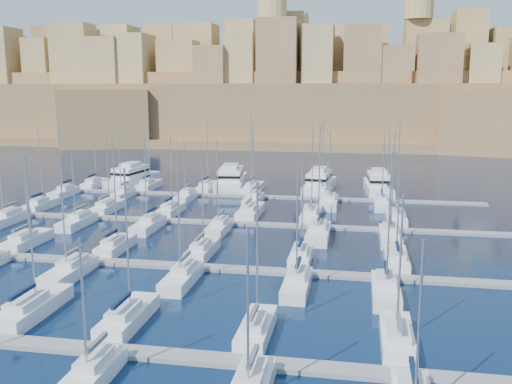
% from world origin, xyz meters
% --- Properties ---
extents(ground, '(600.00, 600.00, 0.00)m').
position_xyz_m(ground, '(0.00, 0.00, 0.00)').
color(ground, black).
rests_on(ground, ground).
extents(pontoon_near, '(84.00, 2.00, 0.40)m').
position_xyz_m(pontoon_near, '(0.00, -34.00, 0.20)').
color(pontoon_near, slate).
rests_on(pontoon_near, ground).
extents(pontoon_mid_near, '(84.00, 2.00, 0.40)m').
position_xyz_m(pontoon_mid_near, '(0.00, -12.00, 0.20)').
color(pontoon_mid_near, slate).
rests_on(pontoon_mid_near, ground).
extents(pontoon_mid_far, '(84.00, 2.00, 0.40)m').
position_xyz_m(pontoon_mid_far, '(0.00, 10.00, 0.20)').
color(pontoon_mid_far, slate).
rests_on(pontoon_mid_far, ground).
extents(pontoon_far, '(84.00, 2.00, 0.40)m').
position_xyz_m(pontoon_far, '(0.00, 32.00, 0.20)').
color(pontoon_far, slate).
rests_on(pontoon_far, ground).
extents(sailboat_2, '(2.99, 9.98, 15.22)m').
position_xyz_m(sailboat_2, '(-10.69, -28.13, 0.76)').
color(sailboat_2, white).
rests_on(sailboat_2, ground).
extents(sailboat_3, '(2.75, 9.16, 14.47)m').
position_xyz_m(sailboat_3, '(-1.07, -28.54, 0.75)').
color(sailboat_3, white).
rests_on(sailboat_3, ground).
extents(sailboat_4, '(2.47, 8.24, 13.69)m').
position_xyz_m(sailboat_4, '(10.73, -28.99, 0.74)').
color(sailboat_4, white).
rests_on(sailboat_4, ground).
extents(sailboat_5, '(2.61, 8.71, 13.04)m').
position_xyz_m(sailboat_5, '(22.46, -28.76, 0.73)').
color(sailboat_5, white).
rests_on(sailboat_5, ground).
extents(sailboat_9, '(2.40, 8.01, 11.35)m').
position_xyz_m(sailboat_9, '(0.44, -38.90, 0.71)').
color(sailboat_9, white).
rests_on(sailboat_9, ground).
extents(sailboat_13, '(2.71, 9.03, 12.59)m').
position_xyz_m(sailboat_13, '(-24.58, -6.60, 0.73)').
color(sailboat_13, white).
rests_on(sailboat_13, ground).
extents(sailboat_14, '(2.52, 8.40, 14.64)m').
position_xyz_m(sailboat_14, '(-11.80, -6.91, 0.75)').
color(sailboat_14, white).
rests_on(sailboat_14, ground).
extents(sailboat_15, '(2.59, 8.62, 12.31)m').
position_xyz_m(sailboat_15, '(-0.19, -6.80, 0.72)').
color(sailboat_15, white).
rests_on(sailboat_15, ground).
extents(sailboat_16, '(2.51, 8.38, 13.45)m').
position_xyz_m(sailboat_16, '(12.36, -6.92, 0.73)').
color(sailboat_16, white).
rests_on(sailboat_16, ground).
extents(sailboat_17, '(2.69, 8.97, 12.76)m').
position_xyz_m(sailboat_17, '(23.72, -6.63, 0.73)').
color(sailboat_17, white).
rests_on(sailboat_17, ground).
extents(sailboat_20, '(2.80, 9.32, 13.85)m').
position_xyz_m(sailboat_20, '(-12.61, -17.54, 0.74)').
color(sailboat_20, white).
rests_on(sailboat_20, ground).
extents(sailboat_21, '(2.64, 8.81, 13.68)m').
position_xyz_m(sailboat_21, '(0.45, -17.30, 0.74)').
color(sailboat_21, white).
rests_on(sailboat_21, ground).
extents(sailboat_22, '(2.59, 8.65, 12.75)m').
position_xyz_m(sailboat_22, '(12.94, -17.21, 0.73)').
color(sailboat_22, white).
rests_on(sailboat_22, ground).
extents(sailboat_23, '(2.75, 9.16, 15.23)m').
position_xyz_m(sailboat_23, '(22.03, -17.47, 0.76)').
color(sailboat_23, white).
rests_on(sailboat_23, ground).
extents(sailboat_24, '(2.56, 8.52, 14.14)m').
position_xyz_m(sailboat_24, '(-35.34, 15.15, 0.74)').
color(sailboat_24, white).
rests_on(sailboat_24, ground).
extents(sailboat_25, '(2.73, 9.11, 13.59)m').
position_xyz_m(sailboat_25, '(-23.08, 15.44, 0.74)').
color(sailboat_25, white).
rests_on(sailboat_25, ground).
extents(sailboat_26, '(2.66, 8.87, 13.62)m').
position_xyz_m(sailboat_26, '(-11.75, 15.32, 0.74)').
color(sailboat_26, white).
rests_on(sailboat_26, ground).
extents(sailboat_27, '(3.16, 10.53, 17.52)m').
position_xyz_m(sailboat_27, '(1.60, 16.14, 0.78)').
color(sailboat_27, white).
rests_on(sailboat_27, ground).
extents(sailboat_28, '(2.93, 9.76, 15.41)m').
position_xyz_m(sailboat_28, '(11.67, 15.76, 0.76)').
color(sailboat_28, white).
rests_on(sailboat_28, ground).
extents(sailboat_29, '(2.96, 9.88, 16.01)m').
position_xyz_m(sailboat_29, '(25.01, 15.82, 0.77)').
color(sailboat_29, white).
rests_on(sailboat_29, ground).
extents(sailboat_30, '(2.96, 9.85, 16.55)m').
position_xyz_m(sailboat_30, '(-34.93, 4.19, 0.77)').
color(sailboat_30, white).
rests_on(sailboat_30, ground).
extents(sailboat_31, '(2.68, 8.92, 13.09)m').
position_xyz_m(sailboat_31, '(-23.15, 4.65, 0.73)').
color(sailboat_31, white).
rests_on(sailboat_31, ground).
extents(sailboat_32, '(2.72, 9.06, 14.01)m').
position_xyz_m(sailboat_32, '(-11.67, 4.59, 0.74)').
color(sailboat_32, white).
rests_on(sailboat_32, ground).
extents(sailboat_33, '(2.53, 8.44, 14.00)m').
position_xyz_m(sailboat_33, '(-0.91, 4.89, 0.74)').
color(sailboat_33, white).
rests_on(sailboat_33, ground).
extents(sailboat_34, '(3.03, 10.09, 16.28)m').
position_xyz_m(sailboat_34, '(13.67, 4.08, 0.77)').
color(sailboat_34, white).
rests_on(sailboat_34, ground).
extents(sailboat_35, '(2.84, 9.46, 15.57)m').
position_xyz_m(sailboat_35, '(23.55, 4.39, 0.76)').
color(sailboat_35, white).
rests_on(sailboat_35, ground).
extents(sailboat_36, '(2.64, 8.82, 13.70)m').
position_xyz_m(sailboat_36, '(-36.00, 37.30, 0.74)').
color(sailboat_36, white).
rests_on(sailboat_36, ground).
extents(sailboat_37, '(2.77, 9.23, 13.10)m').
position_xyz_m(sailboat_37, '(-24.03, 37.50, 0.74)').
color(sailboat_37, white).
rests_on(sailboat_37, ground).
extents(sailboat_38, '(2.76, 9.19, 15.33)m').
position_xyz_m(sailboat_38, '(-11.43, 37.48, 0.76)').
color(sailboat_38, white).
rests_on(sailboat_38, ground).
extents(sailboat_39, '(3.04, 10.14, 14.86)m').
position_xyz_m(sailboat_39, '(-2.00, 37.94, 0.76)').
color(sailboat_39, white).
rests_on(sailboat_39, ground).
extents(sailboat_40, '(3.03, 10.10, 15.25)m').
position_xyz_m(sailboat_40, '(11.91, 37.93, 0.76)').
color(sailboat_40, white).
rests_on(sailboat_40, ground).
extents(sailboat_41, '(2.55, 8.49, 13.89)m').
position_xyz_m(sailboat_41, '(24.62, 37.14, 0.74)').
color(sailboat_41, white).
rests_on(sailboat_41, ground).
extents(sailboat_42, '(2.58, 8.60, 13.77)m').
position_xyz_m(sailboat_42, '(-37.36, 26.81, 0.74)').
color(sailboat_42, white).
rests_on(sailboat_42, ground).
extents(sailboat_43, '(2.47, 8.24, 13.90)m').
position_xyz_m(sailboat_43, '(-25.40, 26.99, 0.74)').
color(sailboat_43, white).
rests_on(sailboat_43, ground).
extents(sailboat_44, '(2.42, 8.05, 11.84)m').
position_xyz_m(sailboat_44, '(-12.77, 27.08, 0.72)').
color(sailboat_44, white).
rests_on(sailboat_44, ground).
extents(sailboat_45, '(2.70, 9.01, 12.83)m').
position_xyz_m(sailboat_45, '(0.22, 26.61, 0.73)').
color(sailboat_45, white).
rests_on(sailboat_45, ground).
extents(sailboat_46, '(2.98, 9.93, 13.67)m').
position_xyz_m(sailboat_46, '(13.99, 26.16, 0.75)').
color(sailboat_46, white).
rests_on(sailboat_46, ground).
extents(sailboat_47, '(2.65, 8.82, 13.76)m').
position_xyz_m(sailboat_47, '(23.18, 26.70, 0.74)').
color(sailboat_47, white).
rests_on(sailboat_47, ground).
extents(motor_yacht_a, '(7.22, 17.07, 5.25)m').
position_xyz_m(motor_yacht_a, '(-29.27, 41.45, 1.73)').
color(motor_yacht_a, white).
rests_on(motor_yacht_a, ground).
extents(motor_yacht_b, '(7.83, 19.01, 5.25)m').
position_xyz_m(motor_yacht_b, '(-7.57, 42.37, 1.73)').
color(motor_yacht_b, white).
rests_on(motor_yacht_b, ground).
extents(motor_yacht_c, '(6.19, 16.03, 5.25)m').
position_xyz_m(motor_yacht_c, '(11.24, 41.02, 1.73)').
color(motor_yacht_c, white).
rests_on(motor_yacht_c, ground).
extents(motor_yacht_d, '(5.76, 16.00, 5.25)m').
position_xyz_m(motor_yacht_d, '(22.98, 41.05, 1.73)').
color(motor_yacht_d, white).
rests_on(motor_yacht_d, ground).
extents(fortified_city, '(460.00, 108.95, 59.52)m').
position_xyz_m(fortified_city, '(-0.19, 155.26, 14.74)').
color(fortified_city, brown).
rests_on(fortified_city, ground).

